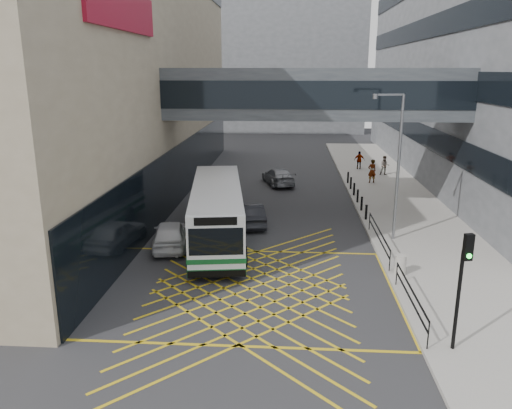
% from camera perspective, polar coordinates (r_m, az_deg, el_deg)
% --- Properties ---
extents(ground, '(120.00, 120.00, 0.00)m').
position_cam_1_polar(ground, '(21.26, -0.75, -9.63)').
color(ground, '#333335').
extents(building_whsmith, '(24.17, 42.00, 16.00)m').
position_cam_1_polar(building_whsmith, '(40.31, -25.78, 12.42)').
color(building_whsmith, gray).
rests_on(building_whsmith, ground).
extents(building_far, '(28.00, 16.00, 18.00)m').
position_cam_1_polar(building_far, '(79.31, 1.36, 15.26)').
color(building_far, slate).
rests_on(building_far, ground).
extents(skybridge, '(20.00, 4.10, 3.00)m').
position_cam_1_polar(skybridge, '(31.29, 6.65, 12.49)').
color(skybridge, '#40454A').
rests_on(skybridge, ground).
extents(pavement, '(6.00, 54.00, 0.16)m').
position_cam_1_polar(pavement, '(36.13, 15.62, 0.46)').
color(pavement, '#A9A49B').
rests_on(pavement, ground).
extents(box_junction, '(12.00, 9.00, 0.01)m').
position_cam_1_polar(box_junction, '(21.26, -0.75, -9.62)').
color(box_junction, gold).
rests_on(box_junction, ground).
extents(bus, '(4.03, 11.30, 3.10)m').
position_cam_1_polar(bus, '(26.43, -4.48, -0.80)').
color(bus, white).
rests_on(bus, ground).
extents(car_white, '(2.62, 4.81, 1.45)m').
position_cam_1_polar(car_white, '(26.13, -9.78, -3.32)').
color(car_white, silver).
rests_on(car_white, ground).
extents(car_dark, '(2.39, 4.38, 1.30)m').
position_cam_1_polar(car_dark, '(29.45, -0.58, -1.13)').
color(car_dark, black).
rests_on(car_dark, ground).
extents(car_silver, '(3.10, 4.86, 1.40)m').
position_cam_1_polar(car_silver, '(39.92, 2.57, 3.30)').
color(car_silver, gray).
rests_on(car_silver, ground).
extents(traffic_light, '(0.31, 0.48, 3.99)m').
position_cam_1_polar(traffic_light, '(16.86, 22.56, -7.51)').
color(traffic_light, black).
rests_on(traffic_light, pavement).
extents(street_lamp, '(1.71, 0.65, 7.60)m').
position_cam_1_polar(street_lamp, '(26.65, 15.69, 5.05)').
color(street_lamp, slate).
rests_on(street_lamp, pavement).
extents(litter_bin, '(0.51, 0.51, 0.89)m').
position_cam_1_polar(litter_bin, '(23.03, 16.16, -6.62)').
color(litter_bin, '#ADA89E').
rests_on(litter_bin, pavement).
extents(kerb_railings, '(0.05, 12.54, 1.00)m').
position_cam_1_polar(kerb_railings, '(22.96, 15.19, -5.88)').
color(kerb_railings, black).
rests_on(kerb_railings, pavement).
extents(bollards, '(0.14, 10.14, 0.90)m').
position_cam_1_polar(bollards, '(35.53, 11.34, 1.37)').
color(bollards, black).
rests_on(bollards, pavement).
extents(pedestrian_a, '(0.86, 0.72, 1.87)m').
position_cam_1_polar(pedestrian_a, '(40.80, 13.12, 3.74)').
color(pedestrian_a, gray).
rests_on(pedestrian_a, pavement).
extents(pedestrian_b, '(0.82, 0.51, 1.64)m').
position_cam_1_polar(pedestrian_b, '(44.03, 14.50, 4.32)').
color(pedestrian_b, gray).
rests_on(pedestrian_b, pavement).
extents(pedestrian_c, '(0.99, 0.54, 1.61)m').
position_cam_1_polar(pedestrian_c, '(46.27, 11.73, 4.98)').
color(pedestrian_c, gray).
rests_on(pedestrian_c, pavement).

